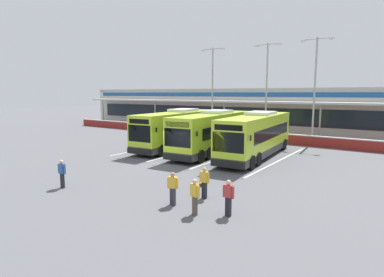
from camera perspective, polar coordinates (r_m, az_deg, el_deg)
ground_plane at (r=24.17m, az=-3.77°, el=-4.62°), size 200.00×200.00×0.00m
terminal_building at (r=47.70m, az=16.86°, el=5.02°), size 70.00×13.00×6.00m
red_barrier_wall at (r=36.37m, az=10.61°, el=0.46°), size 60.00×0.40×1.10m
coach_bus_leftmost at (r=31.26m, az=-2.46°, el=1.63°), size 3.79×12.32×3.78m
coach_bus_left_centre at (r=28.79m, az=3.79°, el=1.06°), size 3.79×12.32×3.78m
coach_bus_centre at (r=27.10m, az=11.55°, el=0.46°), size 3.79×12.32×3.78m
bay_stripe_far_west at (r=32.65m, az=-5.85°, el=-1.28°), size 0.14×13.00×0.01m
bay_stripe_west at (r=30.12m, az=0.23°, el=-2.04°), size 0.14×13.00×0.01m
bay_stripe_mid_west at (r=27.99m, az=7.33°, el=-2.89°), size 0.14×13.00×0.01m
bay_stripe_centre at (r=26.36m, az=15.47°, el=-3.81°), size 0.14×13.00×0.01m
pedestrian_with_handbag at (r=16.31m, az=2.19°, el=-7.80°), size 0.62×0.30×1.62m
pedestrian_in_dark_coat at (r=19.47m, az=-22.36°, el=-5.73°), size 0.54×0.30×1.62m
pedestrian_child at (r=14.16m, az=0.51°, el=-10.23°), size 0.54×0.36×1.62m
pedestrian_near_bin at (r=14.12m, az=6.57°, el=-10.34°), size 0.53×0.32×1.62m
pedestrian_approaching_bus at (r=15.34m, az=-3.48°, el=-8.78°), size 0.53×0.33×1.62m
lamp_post_west at (r=41.03m, az=3.70°, el=9.47°), size 3.24×0.28×11.00m
lamp_post_centre at (r=38.25m, az=13.28°, el=9.37°), size 3.24×0.28×11.00m
lamp_post_east at (r=35.82m, az=21.24°, el=9.14°), size 3.24×0.28×11.00m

